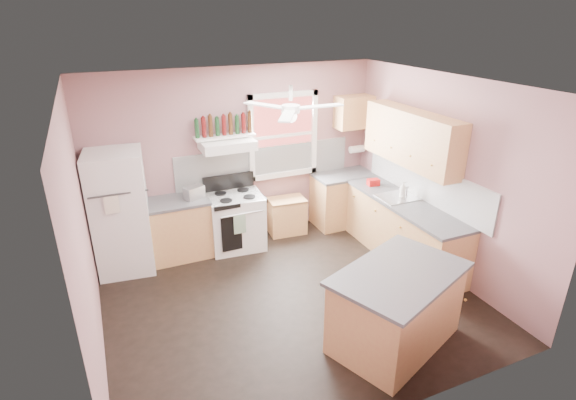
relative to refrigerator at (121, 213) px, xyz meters
name	(u,v)px	position (x,y,z in m)	size (l,w,h in m)	color
floor	(290,299)	(1.82, -1.65, -0.87)	(4.50, 4.50, 0.00)	black
ceiling	(291,85)	(1.82, -1.65, 1.83)	(4.50, 4.50, 0.00)	white
wall_back	(237,155)	(1.82, 0.38, 0.48)	(4.50, 0.05, 2.70)	#8F6366
wall_right	(443,176)	(4.10, -1.65, 0.48)	(0.05, 4.00, 2.70)	#8F6366
wall_left	(80,239)	(-0.45, -1.65, 0.48)	(0.05, 4.00, 2.70)	#8F6366
backsplash_back	(266,163)	(2.27, 0.34, 0.31)	(2.90, 0.03, 0.55)	white
backsplash_right	(425,181)	(4.06, -1.35, 0.31)	(0.03, 2.60, 0.55)	white
window_view	(283,135)	(2.57, 0.34, 0.73)	(1.00, 0.02, 1.20)	maroon
window_frame	(283,136)	(2.57, 0.31, 0.73)	(1.16, 0.07, 1.36)	white
refrigerator	(121,213)	(0.00, 0.00, 0.00)	(0.74, 0.71, 1.74)	white
base_cabinet_left	(179,229)	(0.76, 0.05, -0.44)	(0.90, 0.60, 0.86)	#BB7D4E
counter_left	(176,202)	(0.76, 0.05, 0.01)	(0.92, 0.62, 0.04)	#464649
toaster	(194,192)	(1.03, 0.03, 0.12)	(0.28, 0.16, 0.18)	silver
stove	(236,221)	(1.63, -0.03, -0.44)	(0.81, 0.64, 0.86)	white
range_hood	(227,145)	(1.59, 0.10, 0.75)	(0.78, 0.50, 0.14)	white
bottle_shelf	(225,136)	(1.59, 0.22, 0.85)	(0.90, 0.26, 0.03)	white
cart	(287,216)	(2.54, 0.10, -0.57)	(0.59, 0.40, 0.59)	#BB7D4E
base_cabinet_corner	(343,200)	(3.57, 0.05, -0.44)	(1.00, 0.60, 0.86)	#BB7D4E
base_cabinet_right	(403,232)	(3.77, -1.35, -0.44)	(0.60, 2.20, 0.86)	#BB7D4E
counter_corner	(344,175)	(3.57, 0.05, 0.01)	(1.02, 0.62, 0.04)	#464649
counter_right	(406,204)	(3.76, -1.35, 0.01)	(0.62, 2.22, 0.04)	#464649
sink	(397,198)	(3.76, -1.15, 0.03)	(0.55, 0.45, 0.03)	silver
faucet	(407,191)	(3.92, -1.15, 0.10)	(0.03, 0.03, 0.14)	silver
upper_cabinet_right	(411,138)	(3.90, -1.15, 0.91)	(0.33, 1.80, 0.76)	#BB7D4E
upper_cabinet_corner	(354,112)	(3.77, 0.18, 1.03)	(0.60, 0.33, 0.52)	#BB7D4E
paper_towel	(357,149)	(3.89, 0.21, 0.38)	(0.12, 0.12, 0.26)	white
island	(396,309)	(2.55, -2.84, -0.44)	(1.39, 0.88, 0.86)	#BB7D4E
island_top	(400,274)	(2.55, -2.84, 0.01)	(1.47, 0.96, 0.04)	#464649
ceiling_fan_hub	(291,109)	(1.82, -1.65, 1.58)	(0.20, 0.20, 0.08)	white
soap_bottle	(403,190)	(3.83, -1.17, 0.15)	(0.09, 0.09, 0.24)	silver
red_caddy	(373,182)	(3.72, -0.58, 0.08)	(0.18, 0.12, 0.10)	red
wine_bottles	(224,125)	(1.59, 0.22, 1.01)	(0.86, 0.06, 0.31)	#143819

